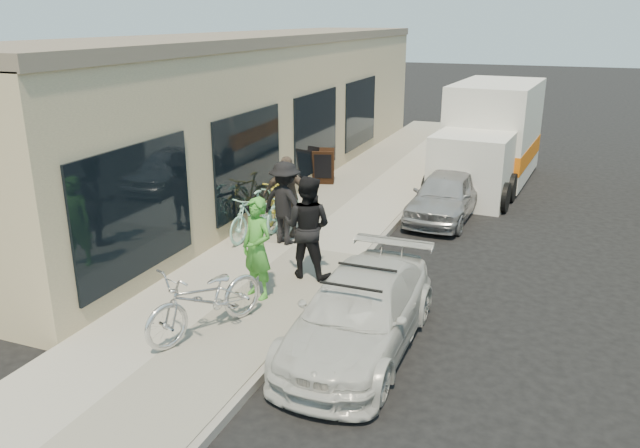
% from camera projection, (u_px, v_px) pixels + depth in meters
% --- Properties ---
extents(ground, '(120.00, 120.00, 0.00)m').
position_uv_depth(ground, '(332.00, 334.00, 9.61)').
color(ground, black).
rests_on(ground, ground).
extents(sidewalk, '(3.00, 34.00, 0.15)m').
position_uv_depth(sidewalk, '(293.00, 249.00, 12.94)').
color(sidewalk, '#9D998D').
rests_on(sidewalk, ground).
extents(curb, '(0.12, 34.00, 0.13)m').
position_uv_depth(curb, '(364.00, 260.00, 12.40)').
color(curb, gray).
rests_on(curb, ground).
extents(storefront, '(3.60, 20.00, 4.22)m').
position_uv_depth(storefront, '(259.00, 110.00, 17.82)').
color(storefront, '#CCB78E').
rests_on(storefront, ground).
extents(bike_rack, '(0.21, 0.58, 0.84)m').
position_uv_depth(bike_rack, '(252.00, 211.00, 13.48)').
color(bike_rack, black).
rests_on(bike_rack, sidewalk).
extents(sandwich_board, '(0.75, 0.75, 0.98)m').
position_uv_depth(sandwich_board, '(323.00, 166.00, 17.55)').
color(sandwich_board, '#32190E').
rests_on(sandwich_board, sidewalk).
extents(sedan_white, '(1.60, 3.92, 1.18)m').
position_uv_depth(sedan_white, '(359.00, 313.00, 9.04)').
color(sedan_white, silver).
rests_on(sedan_white, ground).
extents(sedan_silver, '(1.54, 3.45, 1.15)m').
position_uv_depth(sedan_silver, '(445.00, 195.00, 14.98)').
color(sedan_silver, '#9D9DA2').
rests_on(sedan_silver, ground).
extents(moving_truck, '(2.58, 5.97, 2.87)m').
position_uv_depth(moving_truck, '(490.00, 140.00, 18.02)').
color(moving_truck, silver).
rests_on(moving_truck, ground).
extents(tandem_bike, '(1.44, 2.21, 1.10)m').
position_uv_depth(tandem_bike, '(206.00, 299.00, 9.20)').
color(tandem_bike, silver).
rests_on(tandem_bike, sidewalk).
extents(woman_rider, '(0.74, 0.63, 1.73)m').
position_uv_depth(woman_rider, '(257.00, 248.00, 10.32)').
color(woman_rider, green).
rests_on(woman_rider, sidewalk).
extents(man_standing, '(0.91, 0.71, 1.87)m').
position_uv_depth(man_standing, '(307.00, 227.00, 11.15)').
color(man_standing, black).
rests_on(man_standing, sidewalk).
extents(cruiser_bike_a, '(0.61, 1.68, 0.99)m').
position_uv_depth(cruiser_bike_a, '(252.00, 216.00, 13.22)').
color(cruiser_bike_a, '#8DD2C0').
rests_on(cruiser_bike_a, sidewalk).
extents(cruiser_bike_b, '(0.74, 1.88, 0.97)m').
position_uv_depth(cruiser_bike_b, '(284.00, 205.00, 14.03)').
color(cruiser_bike_b, '#8DD2C0').
rests_on(cruiser_bike_b, sidewalk).
extents(cruiser_bike_c, '(0.79, 1.73, 1.00)m').
position_uv_depth(cruiser_bike_c, '(277.00, 198.00, 14.47)').
color(cruiser_bike_c, gold).
rests_on(cruiser_bike_c, sidewalk).
extents(bystander_a, '(1.25, 0.92, 1.74)m').
position_uv_depth(bystander_a, '(285.00, 203.00, 12.82)').
color(bystander_a, black).
rests_on(bystander_a, sidewalk).
extents(bystander_b, '(1.09, 0.65, 1.74)m').
position_uv_depth(bystander_b, '(287.00, 196.00, 13.30)').
color(bystander_b, brown).
rests_on(bystander_b, sidewalk).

